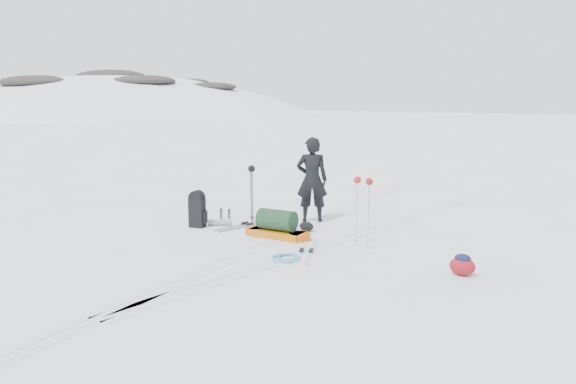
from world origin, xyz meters
name	(u,v)px	position (x,y,z in m)	size (l,w,h in m)	color
ground	(276,239)	(0.00, 0.00, 0.00)	(200.00, 200.00, 0.00)	white
ski_tracks	(322,234)	(0.61, 0.88, 0.00)	(3.38, 17.97, 0.01)	silver
skier	(312,180)	(-0.23, 1.85, 1.01)	(0.73, 0.48, 2.01)	black
pulk_sled	(277,227)	(-0.07, 0.13, 0.23)	(1.56, 0.56, 0.59)	#C8640B
expedition_rucksack	(200,210)	(-2.07, -0.02, 0.39)	(0.80, 0.73, 0.85)	black
ski_poles_black	(252,176)	(-1.41, 1.07, 1.10)	(0.19, 0.17, 1.35)	black
ski_poles_silver	(363,189)	(1.80, 0.34, 1.17)	(0.43, 0.23, 1.40)	silver
touring_skis_grey	(247,225)	(-1.27, 0.69, 0.01)	(0.65, 1.78, 0.06)	gray
touring_skis_white	(306,252)	(1.06, -0.55, 0.01)	(0.96, 1.78, 0.07)	silver
rope_coil	(286,258)	(0.99, -1.15, 0.03)	(0.57, 0.57, 0.07)	#52AAC7
small_daypack	(462,265)	(3.95, -0.35, 0.18)	(0.46, 0.37, 0.36)	maroon
thermos_pair	(225,214)	(-2.14, 0.96, 0.12)	(0.22, 0.20, 0.26)	#4F5055
stuff_sack	(306,226)	(0.17, 0.94, 0.10)	(0.34, 0.26, 0.21)	black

